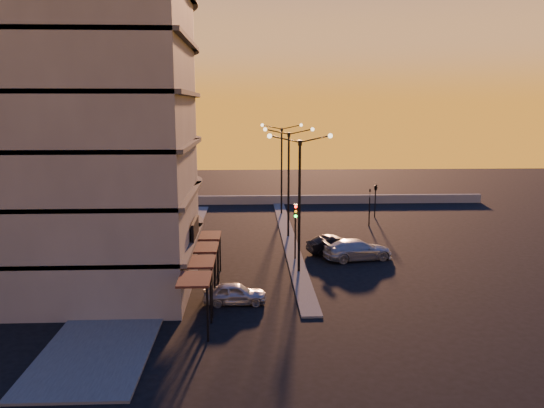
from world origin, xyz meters
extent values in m
plane|color=black|center=(0.00, 0.00, 0.00)|extent=(120.00, 120.00, 0.00)
cube|color=#4D4D4A|center=(-10.50, 4.00, 0.06)|extent=(5.00, 40.00, 0.12)
cube|color=#4D4D4A|center=(0.00, 10.00, 0.06)|extent=(1.20, 36.00, 0.12)
cube|color=gray|center=(2.00, 26.00, 0.50)|extent=(44.00, 0.50, 1.00)
cylinder|color=slate|center=(-14.00, 2.00, 12.50)|extent=(14.00, 14.00, 25.00)
cube|color=slate|center=(-14.00, -3.00, 12.50)|extent=(14.00, 10.00, 25.00)
cylinder|color=black|center=(-14.00, 2.00, 1.60)|extent=(14.16, 14.16, 2.40)
cube|color=black|center=(-6.80, -2.00, 3.60)|extent=(0.15, 3.20, 1.20)
cylinder|color=black|center=(0.00, 0.00, 4.50)|extent=(0.18, 0.18, 9.00)
cube|color=black|center=(0.00, 0.00, 8.90)|extent=(0.25, 0.25, 0.35)
sphere|color=#FFE5B2|center=(-2.00, 0.00, 9.35)|extent=(0.32, 0.32, 0.32)
sphere|color=#FFE5B2|center=(2.00, 0.00, 9.35)|extent=(0.32, 0.32, 0.32)
cylinder|color=black|center=(0.00, 10.00, 4.50)|extent=(0.18, 0.18, 9.00)
cube|color=black|center=(0.00, 10.00, 8.90)|extent=(0.25, 0.25, 0.35)
sphere|color=#FFE5B2|center=(-2.00, 10.00, 9.35)|extent=(0.32, 0.32, 0.32)
sphere|color=#FFE5B2|center=(2.00, 10.00, 9.35)|extent=(0.32, 0.32, 0.32)
cylinder|color=black|center=(0.00, 20.00, 4.50)|extent=(0.18, 0.18, 9.00)
cube|color=black|center=(0.00, 20.00, 8.90)|extent=(0.25, 0.25, 0.35)
sphere|color=#FFE5B2|center=(-2.00, 20.00, 9.35)|extent=(0.32, 0.32, 0.32)
sphere|color=#FFE5B2|center=(2.00, 20.00, 9.35)|extent=(0.32, 0.32, 0.32)
cylinder|color=black|center=(0.00, 3.00, 1.60)|extent=(0.12, 0.12, 3.20)
cube|color=black|center=(0.00, 2.82, 3.75)|extent=(0.28, 0.16, 1.00)
sphere|color=#FF0C05|center=(0.00, 2.72, 4.10)|extent=(0.20, 0.20, 0.20)
sphere|color=orange|center=(0.00, 2.72, 3.75)|extent=(0.20, 0.20, 0.20)
sphere|color=#0CFF26|center=(0.00, 2.72, 3.40)|extent=(0.20, 0.20, 0.20)
cylinder|color=black|center=(8.00, 14.00, 1.40)|extent=(0.12, 0.12, 2.80)
imported|color=black|center=(8.00, 14.00, 3.20)|extent=(0.13, 0.16, 0.80)
cylinder|color=black|center=(9.50, 18.00, 1.40)|extent=(0.12, 0.12, 2.80)
imported|color=black|center=(9.50, 18.00, 3.20)|extent=(0.42, 1.99, 0.80)
imported|color=#A9AAB1|center=(-4.22, -5.64, 0.62)|extent=(3.66, 1.51, 1.24)
imported|color=black|center=(3.17, 4.68, 0.69)|extent=(4.39, 2.43, 1.37)
imported|color=#B2B6BA|center=(4.68, 3.00, 0.75)|extent=(5.51, 3.10, 1.51)
camera|label=1|loc=(-3.30, -34.85, 11.28)|focal=35.00mm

